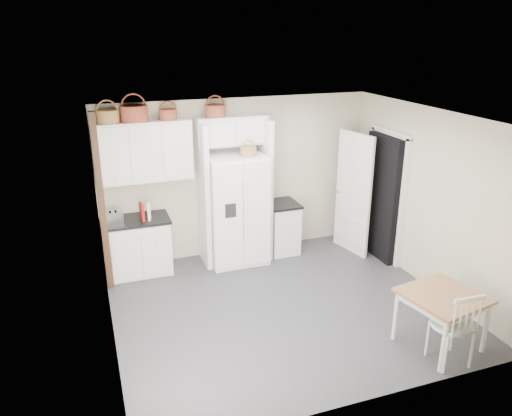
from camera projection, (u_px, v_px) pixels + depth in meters
name	position (u px, v px, depth m)	size (l,w,h in m)	color
floor	(282.00, 306.00, 6.90)	(4.50, 4.50, 0.00)	#2E2D37
ceiling	(286.00, 118.00, 6.01)	(4.50, 4.50, 0.00)	white
wall_back	(238.00, 177.00, 8.22)	(4.50, 4.50, 0.00)	#B3AE9E
wall_left	(104.00, 242.00, 5.75)	(4.00, 4.00, 0.00)	#B3AE9E
wall_right	(429.00, 200.00, 7.16)	(4.00, 4.00, 0.00)	#B3AE9E
refrigerator	(236.00, 209.00, 7.98)	(0.92, 0.74, 1.77)	white
base_cab_left	(139.00, 247.00, 7.72)	(0.93, 0.59, 0.86)	white
base_cab_right	(282.00, 228.00, 8.47)	(0.48, 0.57, 0.84)	white
dining_table	(440.00, 320.00, 5.94)	(0.84, 0.84, 0.70)	#946237
windsor_chair	(452.00, 324.00, 5.59)	(0.49, 0.44, 1.00)	white
counter_left	(137.00, 220.00, 7.57)	(0.97, 0.62, 0.04)	black
counter_right	(282.00, 204.00, 8.32)	(0.51, 0.61, 0.04)	black
toaster	(113.00, 217.00, 7.37)	(0.26, 0.15, 0.18)	silver
cookbook_red	(142.00, 212.00, 7.47)	(0.04, 0.18, 0.27)	maroon
cookbook_cream	(149.00, 211.00, 7.50)	(0.04, 0.17, 0.26)	white
basket_upper_a	(108.00, 117.00, 7.07)	(0.32, 0.32, 0.18)	olive
basket_upper_b	(134.00, 114.00, 7.17)	(0.39, 0.39, 0.23)	maroon
basket_upper_c	(168.00, 114.00, 7.34)	(0.26, 0.26, 0.15)	maroon
basket_bridge_a	(215.00, 111.00, 7.56)	(0.32, 0.32, 0.18)	maroon
basket_fridge_b	(248.00, 152.00, 7.62)	(0.25, 0.25, 0.13)	olive
upper_cabinet	(144.00, 151.00, 7.40)	(1.40, 0.34, 0.90)	white
bridge_cabinet	(231.00, 130.00, 7.75)	(1.12, 0.34, 0.45)	white
fridge_panel_left	(204.00, 196.00, 7.80)	(0.08, 0.60, 2.30)	white
fridge_panel_right	(265.00, 189.00, 8.12)	(0.08, 0.60, 2.30)	white
trim_post	(102.00, 205.00, 6.96)	(0.09, 0.09, 2.60)	#452919
doorway_void	(383.00, 198.00, 8.11)	(0.18, 0.85, 2.05)	black
door_slab	(353.00, 194.00, 8.29)	(0.80, 0.04, 2.05)	white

